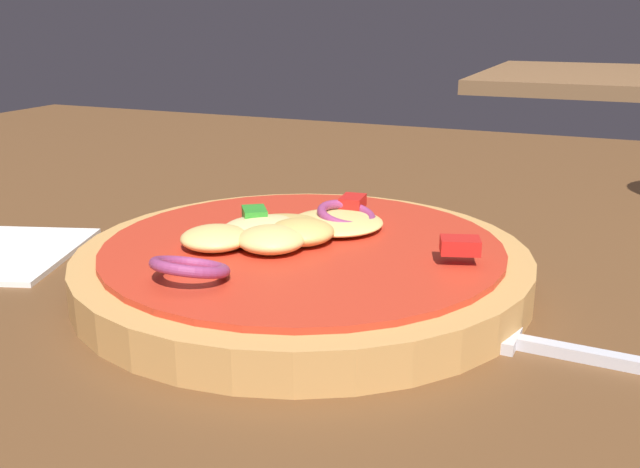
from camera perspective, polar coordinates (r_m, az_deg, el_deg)
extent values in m
cube|color=brown|center=(0.39, -8.48, -4.91)|extent=(1.18, 1.04, 0.03)
cylinder|color=tan|center=(0.36, -1.26, -2.54)|extent=(0.22, 0.22, 0.02)
cylinder|color=red|center=(0.35, -1.27, -0.89)|extent=(0.20, 0.20, 0.00)
ellipsoid|color=#F4DB8E|center=(0.35, -4.61, 0.22)|extent=(0.04, 0.04, 0.01)
ellipsoid|color=#EFCC72|center=(0.34, -3.93, -0.42)|extent=(0.03, 0.03, 0.01)
ellipsoid|color=#EFCC72|center=(0.37, 1.33, 0.96)|extent=(0.05, 0.05, 0.01)
ellipsoid|color=#E5BC60|center=(0.35, -1.46, 0.23)|extent=(0.03, 0.03, 0.01)
ellipsoid|color=#E5BC60|center=(0.36, -3.03, 0.41)|extent=(0.05, 0.05, 0.01)
ellipsoid|color=#EFCC72|center=(0.34, -8.44, -0.31)|extent=(0.03, 0.03, 0.01)
torus|color=#93386B|center=(0.38, 2.15, 1.56)|extent=(0.04, 0.04, 0.01)
torus|color=#93386B|center=(0.30, -10.44, -2.62)|extent=(0.04, 0.04, 0.01)
cube|color=red|center=(0.32, 11.16, -1.02)|extent=(0.02, 0.02, 0.01)
cube|color=#2D8C28|center=(0.37, -5.30, 1.58)|extent=(0.02, 0.02, 0.01)
cube|color=red|center=(0.39, 2.64, 2.58)|extent=(0.01, 0.02, 0.01)
cube|color=silver|center=(0.30, 13.98, -8.12)|extent=(0.02, 0.02, 0.01)
cube|color=silver|center=(0.32, 9.71, -6.75)|extent=(0.03, 0.00, 0.00)
cube|color=silver|center=(0.31, 9.41, -7.14)|extent=(0.03, 0.00, 0.00)
cube|color=silver|center=(0.31, 9.10, -7.54)|extent=(0.03, 0.00, 0.00)
cube|color=silver|center=(0.30, 8.78, -7.95)|extent=(0.03, 0.00, 0.00)
cube|color=brown|center=(1.78, 23.77, 11.32)|extent=(0.64, 0.66, 0.03)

